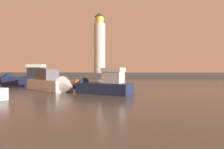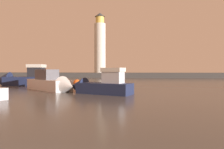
{
  "view_description": "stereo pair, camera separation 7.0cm",
  "coord_description": "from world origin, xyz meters",
  "px_view_note": "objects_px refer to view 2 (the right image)",
  "views": [
    {
      "loc": [
        2.79,
        -3.1,
        2.4
      ],
      "look_at": [
        0.75,
        20.46,
        1.84
      ],
      "focal_mm": 33.83,
      "sensor_mm": 36.0,
      "label": 1
    },
    {
      "loc": [
        2.86,
        -3.09,
        2.4
      ],
      "look_at": [
        0.75,
        20.46,
        1.84
      ],
      "focal_mm": 33.83,
      "sensor_mm": 36.0,
      "label": 2
    }
  ],
  "objects_px": {
    "lighthouse": "(100,44)",
    "motorboat_1": "(53,83)",
    "motorboat_3": "(21,79)",
    "motorboat_2": "(97,86)",
    "mooring_buoy": "(77,83)"
  },
  "relations": [
    {
      "from": "lighthouse",
      "to": "motorboat_2",
      "type": "bearing_deg",
      "value": -82.0
    },
    {
      "from": "motorboat_1",
      "to": "motorboat_2",
      "type": "bearing_deg",
      "value": -22.96
    },
    {
      "from": "motorboat_2",
      "to": "lighthouse",
      "type": "bearing_deg",
      "value": 98.0
    },
    {
      "from": "lighthouse",
      "to": "motorboat_1",
      "type": "height_order",
      "value": "lighthouse"
    },
    {
      "from": "motorboat_1",
      "to": "motorboat_3",
      "type": "bearing_deg",
      "value": 137.23
    },
    {
      "from": "motorboat_2",
      "to": "mooring_buoy",
      "type": "height_order",
      "value": "motorboat_2"
    },
    {
      "from": "lighthouse",
      "to": "mooring_buoy",
      "type": "height_order",
      "value": "lighthouse"
    },
    {
      "from": "motorboat_2",
      "to": "motorboat_3",
      "type": "relative_size",
      "value": 0.8
    },
    {
      "from": "motorboat_1",
      "to": "mooring_buoy",
      "type": "distance_m",
      "value": 5.87
    },
    {
      "from": "motorboat_3",
      "to": "mooring_buoy",
      "type": "bearing_deg",
      "value": -7.39
    },
    {
      "from": "motorboat_2",
      "to": "mooring_buoy",
      "type": "relative_size",
      "value": 7.09
    },
    {
      "from": "motorboat_1",
      "to": "motorboat_2",
      "type": "relative_size",
      "value": 1.08
    },
    {
      "from": "motorboat_2",
      "to": "motorboat_3",
      "type": "xyz_separation_m",
      "value": [
        -12.89,
        9.17,
        0.19
      ]
    },
    {
      "from": "lighthouse",
      "to": "motorboat_1",
      "type": "xyz_separation_m",
      "value": [
        0.37,
        -39.37,
        -9.05
      ]
    },
    {
      "from": "motorboat_3",
      "to": "mooring_buoy",
      "type": "height_order",
      "value": "motorboat_3"
    }
  ]
}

